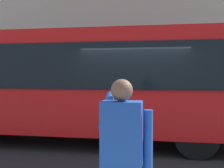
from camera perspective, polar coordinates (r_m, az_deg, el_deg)
ground_plane at (r=7.32m, az=5.17°, el=-13.05°), size 60.00×60.00×0.00m
red_bus at (r=7.79m, az=-6.51°, el=0.39°), size 9.05×2.54×3.08m
pedestrian_photographer at (r=2.82m, az=2.11°, el=-13.50°), size 0.53×0.52×1.70m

